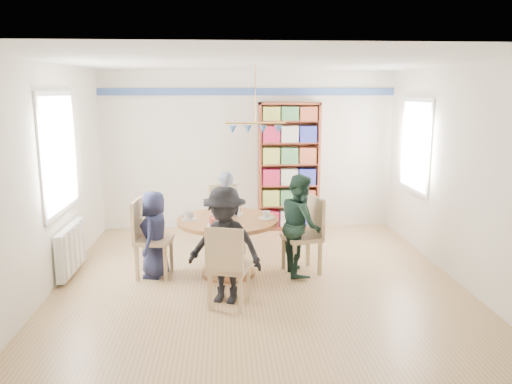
{
  "coord_description": "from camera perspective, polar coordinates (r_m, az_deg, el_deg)",
  "views": [
    {
      "loc": [
        -0.41,
        -6.05,
        2.36
      ],
      "look_at": [
        0.0,
        0.4,
        1.05
      ],
      "focal_mm": 35.0,
      "sensor_mm": 36.0,
      "label": 1
    }
  ],
  "objects": [
    {
      "name": "dining_table",
      "position": [
        6.47,
        -3.22,
        -4.74
      ],
      "size": [
        1.3,
        1.3,
        0.75
      ],
      "color": "brown",
      "rests_on": "ground"
    },
    {
      "name": "chair_right",
      "position": [
        6.6,
        5.92,
        -4.48
      ],
      "size": [
        0.55,
        0.55,
        1.01
      ],
      "color": "tan",
      "rests_on": "ground"
    },
    {
      "name": "person_right",
      "position": [
        6.51,
        5.09,
        -3.71
      ],
      "size": [
        0.54,
        0.68,
        1.32
      ],
      "primitive_type": "imported",
      "rotation": [
        0.0,
        0.0,
        1.64
      ],
      "color": "#172E24",
      "rests_on": "ground"
    },
    {
      "name": "room_shell",
      "position": [
        6.95,
        -2.4,
        5.58
      ],
      "size": [
        5.0,
        5.0,
        5.0
      ],
      "color": "white",
      "rests_on": "ground"
    },
    {
      "name": "person_left",
      "position": [
        6.53,
        -11.52,
        -4.75
      ],
      "size": [
        0.42,
        0.59,
        1.12
      ],
      "primitive_type": "imported",
      "rotation": [
        0.0,
        0.0,
        -1.7
      ],
      "color": "#1B1E3B",
      "rests_on": "ground"
    },
    {
      "name": "ground",
      "position": [
        6.5,
        0.23,
        -9.81
      ],
      "size": [
        5.0,
        5.0,
        0.0
      ],
      "primitive_type": "plane",
      "color": "tan"
    },
    {
      "name": "person_far",
      "position": [
        7.36,
        -3.55,
        -2.29
      ],
      "size": [
        0.51,
        0.41,
        1.23
      ],
      "primitive_type": "imported",
      "rotation": [
        0.0,
        0.0,
        3.44
      ],
      "color": "gray",
      "rests_on": "ground"
    },
    {
      "name": "chair_near",
      "position": [
        5.48,
        -3.3,
        -8.16
      ],
      "size": [
        0.52,
        0.52,
        0.95
      ],
      "color": "tan",
      "rests_on": "ground"
    },
    {
      "name": "bookshelf",
      "position": [
        8.56,
        3.75,
        2.78
      ],
      "size": [
        1.04,
        0.31,
        2.18
      ],
      "color": "brown",
      "rests_on": "ground"
    },
    {
      "name": "chair_left",
      "position": [
        6.57,
        -12.34,
        -4.75
      ],
      "size": [
        0.49,
        0.49,
        1.01
      ],
      "color": "tan",
      "rests_on": "ground"
    },
    {
      "name": "radiator",
      "position": [
        6.95,
        -20.36,
        -6.08
      ],
      "size": [
        0.12,
        1.0,
        0.6
      ],
      "color": "silver",
      "rests_on": "ground"
    },
    {
      "name": "tableware",
      "position": [
        6.43,
        -3.48,
        -2.43
      ],
      "size": [
        1.2,
        1.2,
        0.32
      ],
      "color": "white",
      "rests_on": "dining_table"
    },
    {
      "name": "chair_far",
      "position": [
        7.45,
        -3.46,
        -2.64
      ],
      "size": [
        0.56,
        0.56,
        1.0
      ],
      "color": "tan",
      "rests_on": "ground"
    },
    {
      "name": "person_near",
      "position": [
        5.62,
        -3.57,
        -6.1
      ],
      "size": [
        0.98,
        0.77,
        1.33
      ],
      "primitive_type": "imported",
      "rotation": [
        0.0,
        0.0,
        -0.36
      ],
      "color": "black",
      "rests_on": "ground"
    }
  ]
}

